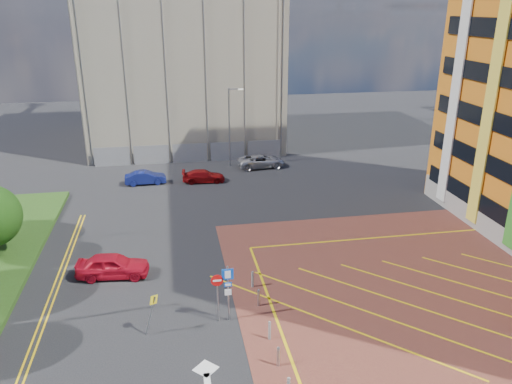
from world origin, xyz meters
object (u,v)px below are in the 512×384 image
object	(u,v)px
car_red_back	(204,176)
car_red_left	(113,266)
car_silver_back	(261,161)
car_blue_back	(146,178)
warning_sign	(152,310)
sign_cluster	(224,288)
lamp_back	(230,124)

from	to	relation	value
car_red_back	car_red_left	bearing A→B (deg)	161.42
car_red_back	car_silver_back	bearing A→B (deg)	-56.57
car_blue_back	car_silver_back	size ratio (longest dim) A/B	0.78
warning_sign	car_blue_back	size ratio (longest dim) A/B	0.60
car_red_back	warning_sign	bearing A→B (deg)	173.04
sign_cluster	car_silver_back	size ratio (longest dim) A/B	0.66
sign_cluster	car_red_left	world-z (taller)	sign_cluster
car_blue_back	warning_sign	bearing A→B (deg)	-179.66
lamp_back	car_red_left	distance (m)	23.77
sign_cluster	car_red_back	distance (m)	22.42
warning_sign	car_blue_back	xyz separation A→B (m)	(-1.06, 23.26, -0.81)
lamp_back	sign_cluster	distance (m)	27.38
car_red_left	car_blue_back	bearing A→B (deg)	0.73
car_red_left	car_silver_back	xyz separation A→B (m)	(12.96, 20.14, -0.07)
sign_cluster	car_blue_back	xyz separation A→B (m)	(-4.74, 22.73, -1.34)
car_blue_back	car_red_left	bearing A→B (deg)	172.88
sign_cluster	car_red_back	world-z (taller)	sign_cluster
car_silver_back	warning_sign	bearing A→B (deg)	153.88
warning_sign	car_silver_back	distance (m)	28.43
sign_cluster	lamp_back	bearing A→B (deg)	82.03
sign_cluster	warning_sign	world-z (taller)	sign_cluster
lamp_back	car_red_back	xyz separation A→B (m)	(-3.17, -4.65, -3.79)
sign_cluster	warning_sign	bearing A→B (deg)	-171.73
lamp_back	car_blue_back	distance (m)	10.25
car_red_back	lamp_back	bearing A→B (deg)	-30.58
sign_cluster	car_red_left	size ratio (longest dim) A/B	0.73
sign_cluster	warning_sign	size ratio (longest dim) A/B	1.42
lamp_back	warning_sign	bearing A→B (deg)	-105.16
car_red_left	warning_sign	bearing A→B (deg)	-152.69
car_red_back	car_silver_back	xyz separation A→B (m)	(6.16, 3.52, 0.10)
lamp_back	car_red_back	distance (m)	6.78
sign_cluster	warning_sign	xyz separation A→B (m)	(-3.68, -0.54, -0.52)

